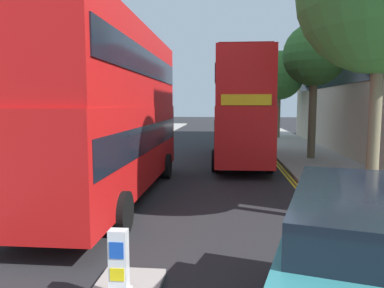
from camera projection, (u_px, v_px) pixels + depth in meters
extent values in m
cube|color=#9E9991|center=(332.00, 171.00, 16.72)|extent=(4.00, 80.00, 0.14)
cube|color=#9E9991|center=(60.00, 167.00, 17.92)|extent=(4.00, 80.00, 0.14)
cube|color=yellow|center=(294.00, 181.00, 14.94)|extent=(0.10, 56.00, 0.01)
cube|color=yellow|center=(290.00, 181.00, 14.96)|extent=(0.10, 56.00, 0.01)
cube|color=white|center=(119.00, 260.00, 5.61)|extent=(0.28, 0.20, 0.95)
cube|color=blue|center=(116.00, 251.00, 5.49)|extent=(0.22, 0.01, 0.26)
cube|color=yellow|center=(117.00, 275.00, 5.53)|extent=(0.22, 0.01, 0.20)
cube|color=red|center=(113.00, 146.00, 12.08)|extent=(2.53, 10.81, 2.60)
cube|color=red|center=(111.00, 68.00, 11.80)|extent=(2.48, 10.59, 2.50)
cube|color=black|center=(113.00, 137.00, 12.05)|extent=(2.56, 10.38, 0.84)
cube|color=black|center=(111.00, 64.00, 11.79)|extent=(2.55, 10.16, 0.80)
cube|color=yellow|center=(147.00, 101.00, 17.24)|extent=(2.00, 0.07, 0.44)
cube|color=maroon|center=(110.00, 26.00, 11.66)|extent=(2.28, 9.73, 0.10)
cylinder|color=black|center=(109.00, 165.00, 15.64)|extent=(0.30, 1.04, 1.04)
cylinder|color=black|center=(167.00, 166.00, 15.41)|extent=(0.30, 1.04, 1.04)
cylinder|color=black|center=(23.00, 210.00, 9.01)|extent=(0.30, 1.04, 1.04)
cylinder|color=black|center=(123.00, 213.00, 8.78)|extent=(0.30, 1.04, 1.04)
cube|color=red|center=(239.00, 130.00, 20.01)|extent=(2.66, 10.84, 2.60)
cube|color=red|center=(240.00, 82.00, 19.73)|extent=(2.61, 10.62, 2.50)
cube|color=black|center=(239.00, 124.00, 19.98)|extent=(2.68, 10.40, 0.84)
cube|color=black|center=(240.00, 81.00, 19.72)|extent=(2.67, 10.19, 0.80)
cube|color=yellow|center=(246.00, 100.00, 14.51)|extent=(2.00, 0.09, 0.44)
cube|color=maroon|center=(240.00, 58.00, 19.59)|extent=(2.40, 9.75, 0.10)
cylinder|color=black|center=(270.00, 161.00, 16.73)|extent=(0.32, 1.04, 1.04)
cylinder|color=black|center=(215.00, 161.00, 16.92)|extent=(0.32, 1.04, 1.04)
cylinder|color=black|center=(256.00, 145.00, 23.36)|extent=(0.32, 1.04, 1.04)
cylinder|color=black|center=(217.00, 145.00, 23.56)|extent=(0.32, 1.04, 1.04)
cube|color=black|center=(373.00, 223.00, 4.23)|extent=(2.45, 3.40, 0.76)
cylinder|color=black|center=(297.00, 276.00, 5.91)|extent=(0.39, 0.71, 0.68)
cylinder|color=#6B6047|center=(312.00, 116.00, 20.19)|extent=(0.42, 0.42, 4.64)
cylinder|color=#6B6047|center=(327.00, 64.00, 19.65)|extent=(0.50, 1.38, 1.03)
cylinder|color=#6B6047|center=(310.00, 69.00, 20.32)|extent=(0.91, 0.32, 0.68)
cylinder|color=#6B6047|center=(303.00, 66.00, 19.90)|extent=(0.22, 1.25, 0.92)
cylinder|color=#6B6047|center=(317.00, 66.00, 19.42)|extent=(1.02, 0.26, 0.76)
sphere|color=#33702D|center=(314.00, 55.00, 19.83)|extent=(3.40, 3.40, 3.40)
cylinder|color=#6B6047|center=(278.00, 114.00, 33.05)|extent=(0.38, 0.38, 4.25)
cylinder|color=#6B6047|center=(284.00, 86.00, 32.73)|extent=(0.13, 1.01, 0.76)
cylinder|color=#6B6047|center=(278.00, 86.00, 33.30)|extent=(1.13, 0.18, 0.84)
cylinder|color=#6B6047|center=(272.00, 85.00, 32.77)|extent=(0.24, 1.25, 0.92)
cylinder|color=#6B6047|center=(279.00, 84.00, 32.09)|extent=(1.43, 0.27, 1.05)
sphere|color=#33702D|center=(279.00, 75.00, 32.68)|extent=(4.34, 4.34, 4.34)
cylinder|color=#6B6047|center=(374.00, 133.00, 9.10)|extent=(0.30, 0.30, 4.50)
cylinder|color=#6B6047|center=(364.00, 32.00, 9.18)|extent=(0.77, 0.59, 0.65)
cylinder|color=#6B6047|center=(377.00, 21.00, 8.38)|extent=(1.03, 0.62, 0.82)
cube|color=black|center=(346.00, 1.00, 21.11)|extent=(0.04, 24.64, 1.00)
cube|color=black|center=(343.00, 76.00, 21.57)|extent=(0.04, 24.64, 1.00)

